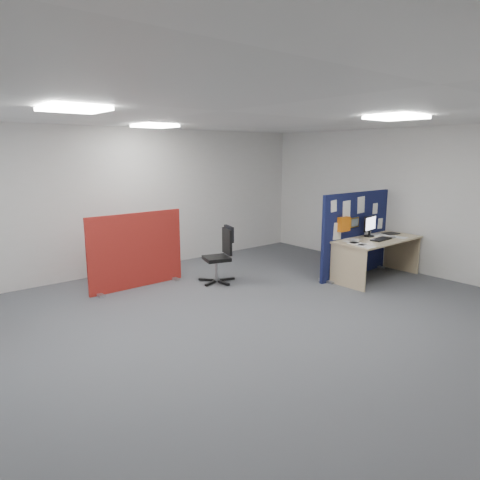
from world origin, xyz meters
TOP-DOWN VIEW (x-y plane):
  - floor at (0.00, 0.00)m, footprint 9.00×9.00m
  - ceiling at (0.00, 0.00)m, footprint 9.00×7.00m
  - wall_back at (0.00, 3.50)m, footprint 9.00×0.02m
  - wall_right at (4.50, 0.00)m, footprint 0.02×7.00m
  - ceiling_lights at (0.33, 0.67)m, footprint 4.10×4.10m
  - navy_divider at (3.46, 0.55)m, footprint 1.86×0.30m
  - main_desk at (3.58, 0.19)m, footprint 1.74×0.77m
  - monitor_main at (3.64, 0.37)m, footprint 0.43×0.18m
  - keyboard at (3.54, 0.06)m, footprint 0.46×0.21m
  - mouse at (3.83, 0.00)m, footprint 0.10×0.06m
  - paper_tray at (4.18, 0.26)m, footprint 0.32×0.27m
  - red_divider at (0.02, 2.42)m, footprint 1.69×0.30m
  - office_chair at (1.30, 1.74)m, footprint 0.65×0.62m
  - desk_papers at (3.40, 0.21)m, footprint 1.36×0.81m

SIDE VIEW (x-z plane):
  - floor at x=0.00m, z-range 0.00..0.00m
  - office_chair at x=1.30m, z-range 0.07..1.04m
  - main_desk at x=3.58m, z-range 0.19..0.92m
  - red_divider at x=0.02m, z-range -0.01..1.25m
  - desk_papers at x=3.40m, z-range 0.73..0.73m
  - paper_tray at x=4.18m, z-range 0.73..0.74m
  - keyboard at x=3.54m, z-range 0.73..0.75m
  - mouse at x=3.83m, z-range 0.73..0.76m
  - navy_divider at x=3.46m, z-range 0.00..1.54m
  - monitor_main at x=3.64m, z-range 0.75..1.13m
  - wall_back at x=0.00m, z-range 0.00..2.70m
  - wall_right at x=4.50m, z-range 0.00..2.70m
  - ceiling_lights at x=0.33m, z-range 2.65..2.69m
  - ceiling at x=0.00m, z-range 2.69..2.71m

